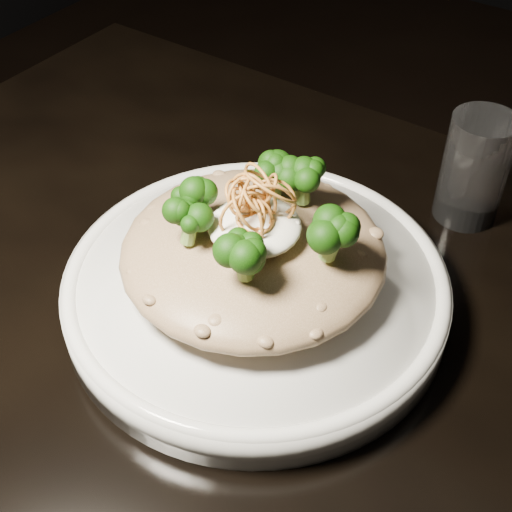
{
  "coord_description": "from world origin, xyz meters",
  "views": [
    {
      "loc": [
        0.16,
        -0.27,
        1.19
      ],
      "look_at": [
        -0.08,
        0.07,
        0.81
      ],
      "focal_mm": 50.0,
      "sensor_mm": 36.0,
      "label": 1
    }
  ],
  "objects": [
    {
      "name": "cheese",
      "position": [
        -0.08,
        0.06,
        0.84
      ],
      "size": [
        0.07,
        0.07,
        0.02
      ],
      "primitive_type": "ellipsoid",
      "color": "white",
      "rests_on": "risotto"
    },
    {
      "name": "plate",
      "position": [
        -0.08,
        0.07,
        0.77
      ],
      "size": [
        0.32,
        0.32,
        0.03
      ],
      "primitive_type": "cylinder",
      "color": "silver",
      "rests_on": "table"
    },
    {
      "name": "shallots",
      "position": [
        -0.08,
        0.07,
        0.87
      ],
      "size": [
        0.06,
        0.06,
        0.04
      ],
      "primitive_type": null,
      "color": "brown",
      "rests_on": "cheese"
    },
    {
      "name": "drinking_glass",
      "position": [
        0.02,
        0.28,
        0.8
      ],
      "size": [
        0.07,
        0.07,
        0.11
      ],
      "primitive_type": "cylinder",
      "rotation": [
        0.0,
        0.0,
        -0.24
      ],
      "color": "silver",
      "rests_on": "table"
    },
    {
      "name": "risotto",
      "position": [
        -0.08,
        0.07,
        0.81
      ],
      "size": [
        0.21,
        0.21,
        0.05
      ],
      "primitive_type": "ellipsoid",
      "color": "brown",
      "rests_on": "plate"
    },
    {
      "name": "broccoli",
      "position": [
        -0.08,
        0.07,
        0.86
      ],
      "size": [
        0.14,
        0.14,
        0.05
      ],
      "primitive_type": null,
      "color": "black",
      "rests_on": "risotto"
    },
    {
      "name": "table",
      "position": [
        0.0,
        0.0,
        0.67
      ],
      "size": [
        1.1,
        0.8,
        0.75
      ],
      "color": "black",
      "rests_on": "ground"
    }
  ]
}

